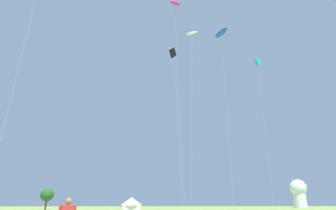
# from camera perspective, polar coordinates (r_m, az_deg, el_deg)

# --- Properties ---
(kite_magenta_parafoil) EXTENTS (2.33, 2.81, 37.94)m
(kite_magenta_parafoil) POSITION_cam_1_polar(r_m,az_deg,el_deg) (57.07, 1.41, 19.59)
(kite_magenta_parafoil) COLOR #E02DA3
(kite_magenta_parafoil) RESTS_ON ground
(kite_white_parafoil) EXTENTS (2.58, 2.22, 35.81)m
(kite_white_parafoil) POSITION_cam_1_polar(r_m,az_deg,el_deg) (61.44, 4.83, 14.07)
(kite_white_parafoil) COLOR white
(kite_white_parafoil) RESTS_ON ground
(kite_cyan_box) EXTENTS (1.53, 1.50, 37.37)m
(kite_cyan_box) POSITION_cam_1_polar(r_m,az_deg,el_deg) (78.28, 17.55, 8.08)
(kite_cyan_box) COLOR #1EB7CC
(kite_cyan_box) RESTS_ON ground
(kite_black_diamond) EXTENTS (2.76, 1.79, 31.13)m
(kite_black_diamond) POSITION_cam_1_polar(r_m,az_deg,el_deg) (57.18, 1.00, 9.97)
(kite_black_diamond) COLOR black
(kite_black_diamond) RESTS_ON ground
(kite_blue_parafoil) EXTENTS (2.66, 4.35, 36.67)m
(kite_blue_parafoil) POSITION_cam_1_polar(r_m,az_deg,el_deg) (63.41, 10.66, 14.06)
(kite_blue_parafoil) COLOR blue
(kite_blue_parafoil) RESTS_ON ground
(festival_tent_left) EXTENTS (4.34, 4.34, 2.82)m
(festival_tent_left) POSITION_cam_1_polar(r_m,az_deg,el_deg) (61.56, -7.33, -19.07)
(festival_tent_left) COLOR white
(festival_tent_left) RESTS_ON ground
(observatory_dome) EXTENTS (6.40, 6.40, 10.80)m
(observatory_dome) POSITION_cam_1_polar(r_m,az_deg,el_deg) (128.67, 24.78, -15.57)
(observatory_dome) COLOR white
(observatory_dome) RESTS_ON ground
(tree_distant_left) EXTENTS (3.56, 3.56, 5.69)m
(tree_distant_left) POSITION_cam_1_polar(r_m,az_deg,el_deg) (89.07, -23.12, -16.27)
(tree_distant_left) COLOR brown
(tree_distant_left) RESTS_ON ground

